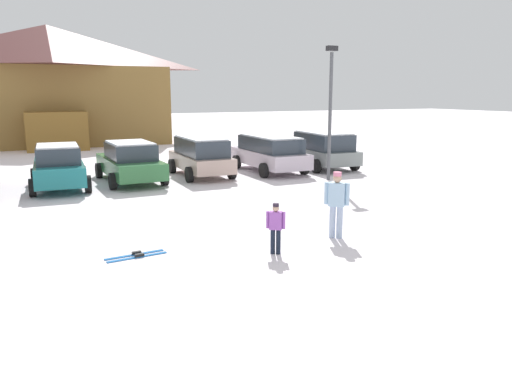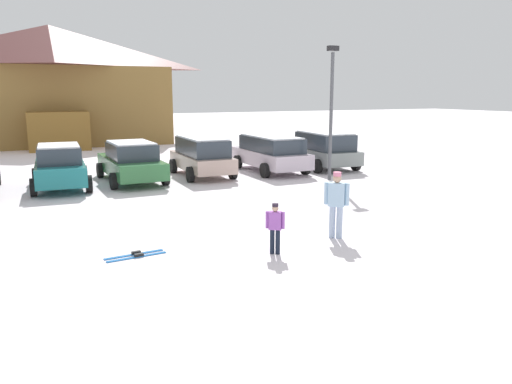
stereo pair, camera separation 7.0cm
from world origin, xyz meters
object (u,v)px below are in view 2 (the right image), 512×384
(skier_adult_in_blue_parka, at_px, (336,201))
(lamp_post, at_px, (331,106))
(parked_grey_wagon, at_px, (324,149))
(parked_green_coupe, at_px, (131,161))
(parked_silver_wagon, at_px, (271,152))
(ski_lodge, at_px, (52,84))
(pair_of_skis, at_px, (136,255))
(skier_child_in_purple_jacket, at_px, (275,226))
(parked_teal_hatchback, at_px, (60,166))
(parked_beige_suv, at_px, (202,155))

(skier_adult_in_blue_parka, bearing_deg, lamp_post, 57.29)
(parked_grey_wagon, bearing_deg, parked_green_coupe, 178.37)
(skier_adult_in_blue_parka, bearing_deg, parked_silver_wagon, 71.53)
(parked_green_coupe, height_order, skier_adult_in_blue_parka, skier_adult_in_blue_parka)
(ski_lodge, relative_size, skier_adult_in_blue_parka, 9.54)
(parked_silver_wagon, xyz_separation_m, skier_adult_in_blue_parka, (-3.40, -10.17, 0.05))
(skier_adult_in_blue_parka, bearing_deg, parked_green_coupe, 105.81)
(parked_grey_wagon, height_order, lamp_post, lamp_post)
(parked_silver_wagon, relative_size, pair_of_skis, 3.45)
(lamp_post, bearing_deg, skier_adult_in_blue_parka, -122.71)
(skier_child_in_purple_jacket, relative_size, skier_adult_in_blue_parka, 0.70)
(pair_of_skis, bearing_deg, lamp_post, 34.44)
(parked_teal_hatchback, distance_m, parked_silver_wagon, 9.03)
(parked_beige_suv, distance_m, parked_silver_wagon, 3.26)
(parked_grey_wagon, bearing_deg, ski_lodge, 119.77)
(skier_adult_in_blue_parka, height_order, lamp_post, lamp_post)
(parked_teal_hatchback, height_order, pair_of_skis, parked_teal_hatchback)
(parked_beige_suv, height_order, parked_grey_wagon, parked_grey_wagon)
(parked_green_coupe, height_order, parked_grey_wagon, parked_grey_wagon)
(ski_lodge, distance_m, pair_of_skis, 28.16)
(lamp_post, bearing_deg, parked_grey_wagon, 61.01)
(ski_lodge, bearing_deg, parked_teal_hatchback, -93.62)
(parked_silver_wagon, bearing_deg, skier_adult_in_blue_parka, -108.47)
(parked_green_coupe, xyz_separation_m, parked_silver_wagon, (6.30, -0.09, 0.06))
(skier_adult_in_blue_parka, bearing_deg, skier_child_in_purple_jacket, -166.62)
(parked_silver_wagon, bearing_deg, parked_grey_wagon, -3.42)
(parked_green_coupe, relative_size, skier_child_in_purple_jacket, 4.11)
(parked_beige_suv, bearing_deg, lamp_post, -35.15)
(ski_lodge, distance_m, parked_grey_wagon, 21.64)
(ski_lodge, bearing_deg, parked_green_coupe, -85.19)
(skier_child_in_purple_jacket, bearing_deg, parked_silver_wagon, 63.31)
(parked_beige_suv, height_order, skier_adult_in_blue_parka, parked_beige_suv)
(parked_green_coupe, bearing_deg, parked_teal_hatchback, -173.48)
(pair_of_skis, bearing_deg, ski_lodge, 89.25)
(parked_green_coupe, bearing_deg, pair_of_skis, -101.30)
(ski_lodge, height_order, parked_teal_hatchback, ski_lodge)
(parked_green_coupe, distance_m, parked_grey_wagon, 9.09)
(parked_beige_suv, xyz_separation_m, skier_child_in_purple_jacket, (-2.09, -10.81, -0.25))
(parked_grey_wagon, bearing_deg, parked_beige_suv, 176.82)
(skier_adult_in_blue_parka, xyz_separation_m, pair_of_skis, (-4.81, 0.72, -0.92))
(parked_grey_wagon, relative_size, pair_of_skis, 3.06)
(skier_child_in_purple_jacket, height_order, lamp_post, lamp_post)
(parked_beige_suv, relative_size, pair_of_skis, 3.13)
(skier_child_in_purple_jacket, bearing_deg, skier_adult_in_blue_parka, 13.38)
(pair_of_skis, bearing_deg, skier_child_in_purple_jacket, -22.52)
(parked_silver_wagon, xyz_separation_m, skier_child_in_purple_jacket, (-5.35, -10.64, -0.24))
(parked_green_coupe, bearing_deg, skier_child_in_purple_jacket, -84.90)
(parked_teal_hatchback, height_order, lamp_post, lamp_post)
(parked_green_coupe, relative_size, pair_of_skis, 3.51)
(skier_child_in_purple_jacket, bearing_deg, parked_grey_wagon, 52.18)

